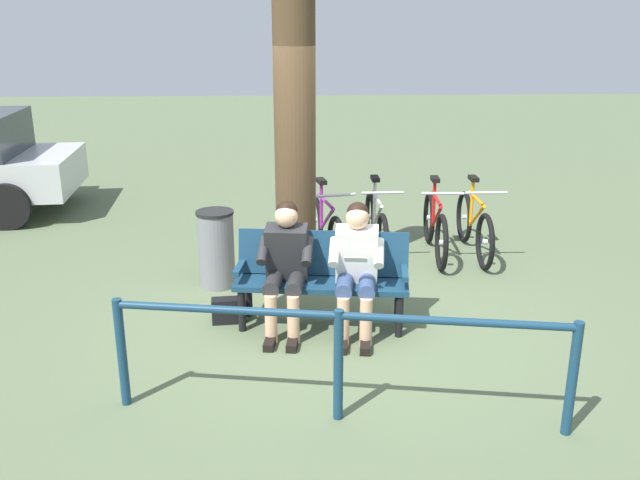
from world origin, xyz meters
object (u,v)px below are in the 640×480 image
object	(u,v)px
bench	(322,272)
handbag	(228,310)
litter_bin	(216,249)
bicycle_red	(325,229)
bicycle_orange	(474,226)
bicycle_purple	(376,226)
tree_trunk	(295,125)
bicycle_silver	(435,227)
person_companion	(286,261)
person_reading	(356,263)

from	to	relation	value
bench	handbag	world-z (taller)	bench
litter_bin	bicycle_red	distance (m)	1.47
bicycle_orange	bicycle_red	world-z (taller)	same
bicycle_purple	litter_bin	bearing A→B (deg)	-64.08
bench	bicycle_red	size ratio (longest dim) A/B	1.00
litter_bin	bicycle_purple	xyz separation A→B (m)	(-1.83, -0.94, -0.06)
tree_trunk	bicycle_orange	world-z (taller)	tree_trunk
bicycle_red	litter_bin	bearing A→B (deg)	-67.22
litter_bin	bicycle_purple	world-z (taller)	bicycle_purple
bicycle_silver	bicycle_red	distance (m)	1.33
handbag	bicycle_silver	world-z (taller)	bicycle_silver
handbag	tree_trunk	world-z (taller)	tree_trunk
person_companion	bicycle_red	distance (m)	2.01
handbag	bicycle_silver	bearing A→B (deg)	-142.02
bicycle_orange	bicycle_red	bearing A→B (deg)	-87.58
person_reading	bicycle_silver	distance (m)	2.38
tree_trunk	bicycle_orange	size ratio (longest dim) A/B	2.04
bench	bicycle_silver	size ratio (longest dim) A/B	0.98
person_companion	handbag	world-z (taller)	person_companion
tree_trunk	bicycle_silver	size ratio (longest dim) A/B	2.04
bicycle_purple	bicycle_red	world-z (taller)	same
person_companion	handbag	bearing A→B (deg)	-8.25
person_reading	tree_trunk	xyz separation A→B (m)	(0.53, -1.30, 1.05)
bench	bicycle_silver	xyz separation A→B (m)	(-1.45, -1.86, -0.15)
litter_bin	bicycle_orange	bearing A→B (deg)	-163.45
tree_trunk	litter_bin	bearing A→B (deg)	8.37
tree_trunk	handbag	bearing A→B (deg)	58.28
person_reading	litter_bin	size ratio (longest dim) A/B	1.44
bench	bicycle_orange	bearing A→B (deg)	-128.73
bicycle_silver	bicycle_purple	bearing A→B (deg)	-91.59
tree_trunk	person_companion	bearing A→B (deg)	85.17
person_reading	bicycle_orange	bearing A→B (deg)	-121.01
handbag	tree_trunk	size ratio (longest dim) A/B	0.09
bicycle_orange	bicycle_purple	distance (m)	1.19
handbag	bicycle_red	distance (m)	2.07
handbag	tree_trunk	xyz separation A→B (m)	(-0.66, -1.07, 1.59)
tree_trunk	bench	bearing A→B (deg)	101.90
person_companion	bicycle_red	size ratio (longest dim) A/B	0.73
person_companion	tree_trunk	distance (m)	1.62
person_reading	handbag	bearing A→B (deg)	-3.94
person_companion	bicycle_red	xyz separation A→B (m)	(-0.45, -1.94, -0.30)
handbag	bicycle_purple	bearing A→B (deg)	-130.90
bench	tree_trunk	bearing A→B (deg)	-70.95
handbag	tree_trunk	distance (m)	2.03
bicycle_purple	person_reading	bearing A→B (deg)	-13.21
bicycle_silver	bicycle_purple	world-z (taller)	same
handbag	bicycle_red	bearing A→B (deg)	-119.57
person_reading	tree_trunk	distance (m)	1.76
bicycle_red	bicycle_silver	bearing A→B (deg)	79.88
bench	bicycle_purple	bearing A→B (deg)	-104.00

